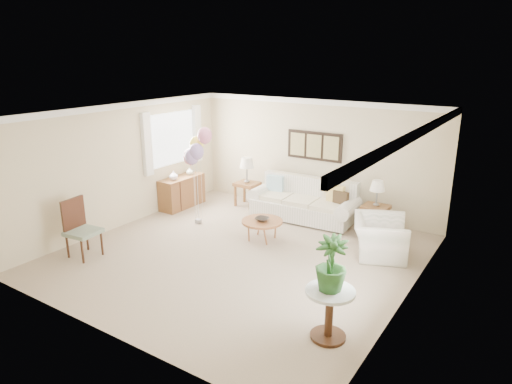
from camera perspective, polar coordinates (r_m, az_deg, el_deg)
ground_plane at (r=8.52m, az=-1.98°, el=-7.81°), size 6.00×6.00×0.00m
room_shell at (r=8.11m, az=-2.35°, el=3.10°), size 6.04×6.04×2.60m
wall_art_triptych at (r=10.49m, az=7.30°, el=5.74°), size 1.35×0.06×0.65m
sofa at (r=10.23m, az=6.06°, el=-1.42°), size 2.51×1.02×0.91m
end_table_left at (r=11.02m, az=-1.13°, el=0.73°), size 0.53×0.49×0.58m
end_table_right at (r=9.71m, az=14.73°, el=-2.19°), size 0.52×0.47×0.57m
lamp_left at (r=10.87m, az=-1.14°, el=3.58°), size 0.35×0.35×0.61m
lamp_right at (r=9.56m, az=14.95°, el=0.66°), size 0.30×0.30×0.54m
coffee_table at (r=9.01m, az=0.77°, el=-3.76°), size 0.82×0.82×0.41m
decor_bowl at (r=8.97m, az=0.75°, el=-3.41°), size 0.27×0.27×0.06m
armchair at (r=8.68m, az=15.19°, el=-5.45°), size 1.26×1.34×0.70m
side_table at (r=6.06m, az=9.20°, el=-13.42°), size 0.64×0.64×0.70m
potted_plant at (r=5.82m, az=9.34°, el=-8.84°), size 0.49×0.49×0.72m
accent_chair at (r=8.87m, az=-21.15°, el=-4.09°), size 0.58×0.58×1.07m
credenza at (r=11.11m, az=-9.24°, el=0.01°), size 0.46×1.20×0.74m
vase_white at (r=10.78m, az=-10.27°, el=2.05°), size 0.24×0.24×0.21m
vase_sage at (r=11.18m, az=-8.29°, el=2.61°), size 0.22×0.22×0.18m
balloon_cluster at (r=9.64m, az=-7.51°, el=5.30°), size 0.61×0.56×2.12m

